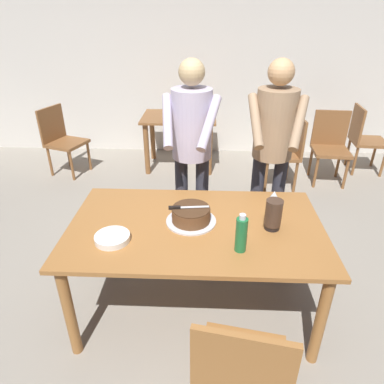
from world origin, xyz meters
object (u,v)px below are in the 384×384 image
at_px(wine_glass_near, 274,196).
at_px(person_standing_beside, 273,142).
at_px(background_table, 179,128).
at_px(background_chair_2, 62,138).
at_px(cake_knife, 180,208).
at_px(plate_stack, 112,238).
at_px(chair_near_side, 241,372).
at_px(person_cutting_cake, 192,143).
at_px(main_dining_table, 196,237).
at_px(hurricane_lamp, 273,214).
at_px(background_chair_1, 286,150).
at_px(background_chair_3, 330,144).
at_px(background_chair_0, 364,137).
at_px(cake_on_platter, 191,215).
at_px(water_bottle, 241,234).

xyz_separation_m(wine_glass_near, person_standing_beside, (0.05, 0.50, 0.22)).
xyz_separation_m(background_table, background_chair_2, (-1.57, -0.26, -0.09)).
height_order(cake_knife, plate_stack, cake_knife).
bearing_deg(background_chair_2, person_standing_beside, -33.91).
height_order(chair_near_side, background_table, chair_near_side).
relative_size(plate_stack, person_cutting_cake, 0.13).
distance_m(main_dining_table, plate_stack, 0.56).
relative_size(plate_stack, hurricane_lamp, 1.05).
bearing_deg(background_table, hurricane_lamp, -73.09).
bearing_deg(background_chair_1, chair_near_side, -105.04).
bearing_deg(wine_glass_near, cake_knife, -162.30).
bearing_deg(chair_near_side, hurricane_lamp, 73.51).
xyz_separation_m(hurricane_lamp, background_chair_1, (0.55, 2.12, -0.37)).
distance_m(plate_stack, wine_glass_near, 1.15).
xyz_separation_m(cake_knife, background_chair_3, (1.76, 2.29, -0.37)).
distance_m(person_cutting_cake, background_chair_1, 1.87).
distance_m(background_chair_1, background_chair_3, 0.64).
distance_m(cake_knife, wine_glass_near, 0.69).
bearing_deg(background_chair_3, background_table, 169.78).
bearing_deg(background_chair_0, main_dining_table, -129.90).
xyz_separation_m(background_chair_0, background_chair_1, (-1.15, -0.53, 0.00)).
bearing_deg(hurricane_lamp, cake_knife, 175.51).
distance_m(main_dining_table, hurricane_lamp, 0.54).
height_order(cake_on_platter, chair_near_side, chair_near_side).
relative_size(plate_stack, water_bottle, 0.88).
bearing_deg(main_dining_table, cake_knife, 164.35).
bearing_deg(background_chair_0, cake_knife, -131.53).
bearing_deg(background_chair_2, hurricane_lamp, -45.49).
relative_size(wine_glass_near, chair_near_side, 0.16).
bearing_deg(background_chair_1, person_cutting_cake, -128.47).
bearing_deg(hurricane_lamp, background_chair_1, 75.55).
relative_size(water_bottle, background_chair_2, 0.28).
bearing_deg(cake_knife, background_table, 94.57).
bearing_deg(background_table, person_standing_beside, -64.65).
bearing_deg(plate_stack, chair_near_side, -41.50).
height_order(main_dining_table, person_cutting_cake, person_cutting_cake).
bearing_deg(water_bottle, background_chair_2, 128.99).
height_order(background_table, background_chair_1, background_chair_1).
bearing_deg(main_dining_table, wine_glass_near, 23.39).
relative_size(hurricane_lamp, background_chair_1, 0.23).
xyz_separation_m(cake_knife, hurricane_lamp, (0.61, -0.05, -0.01)).
xyz_separation_m(cake_knife, water_bottle, (0.38, -0.29, -0.00)).
xyz_separation_m(chair_near_side, background_chair_2, (-2.13, 3.28, 0.00)).
relative_size(main_dining_table, chair_near_side, 1.89).
bearing_deg(person_standing_beside, hurricane_lamp, -97.40).
bearing_deg(background_chair_3, background_chair_1, -160.43).
relative_size(person_cutting_cake, person_standing_beside, 1.00).
bearing_deg(person_standing_beside, background_table, 115.35).
bearing_deg(cake_on_platter, main_dining_table, -48.61).
distance_m(main_dining_table, background_chair_0, 3.44).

